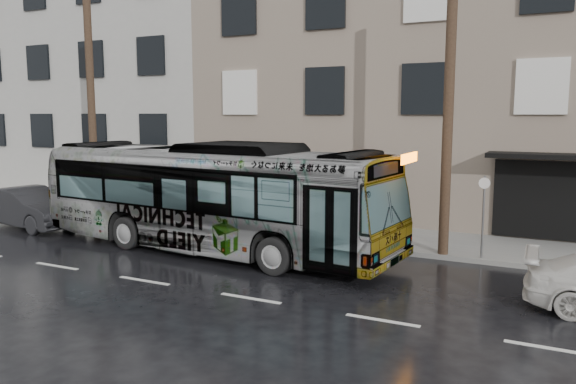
% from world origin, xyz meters
% --- Properties ---
extents(ground, '(120.00, 120.00, 0.00)m').
position_xyz_m(ground, '(0.00, 0.00, 0.00)').
color(ground, black).
rests_on(ground, ground).
extents(sidewalk, '(90.00, 3.60, 0.15)m').
position_xyz_m(sidewalk, '(0.00, 4.90, 0.07)').
color(sidewalk, gray).
rests_on(sidewalk, ground).
extents(building_taupe, '(20.00, 12.00, 11.00)m').
position_xyz_m(building_taupe, '(5.00, 12.70, 5.50)').
color(building_taupe, gray).
rests_on(building_taupe, ground).
extents(building_grey, '(26.00, 15.00, 16.00)m').
position_xyz_m(building_grey, '(-18.00, 14.20, 8.00)').
color(building_grey, '#B2B0A8').
rests_on(building_grey, ground).
extents(utility_pole_front, '(0.30, 0.30, 9.00)m').
position_xyz_m(utility_pole_front, '(6.50, 3.30, 4.65)').
color(utility_pole_front, '#453222').
rests_on(utility_pole_front, sidewalk).
extents(utility_pole_rear, '(0.30, 0.30, 9.00)m').
position_xyz_m(utility_pole_rear, '(-7.50, 3.30, 4.65)').
color(utility_pole_rear, '#453222').
rests_on(utility_pole_rear, sidewalk).
extents(sign_post, '(0.06, 0.06, 2.40)m').
position_xyz_m(sign_post, '(7.60, 3.30, 1.35)').
color(sign_post, slate).
rests_on(sign_post, sidewalk).
extents(bus, '(12.58, 4.01, 3.44)m').
position_xyz_m(bus, '(-0.35, 1.06, 1.72)').
color(bus, '#B2B2B2').
rests_on(bus, ground).
extents(dark_sedan, '(4.85, 2.20, 1.55)m').
position_xyz_m(dark_sedan, '(-8.62, 1.00, 0.77)').
color(dark_sedan, black).
rests_on(dark_sedan, ground).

